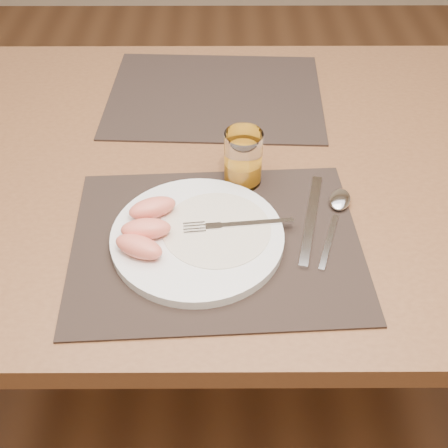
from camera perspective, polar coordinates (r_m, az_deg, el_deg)
ground at (r=1.61m, az=-0.22°, el=-15.05°), size 5.00×5.00×0.00m
table at (r=1.10m, az=-0.32°, el=3.23°), size 1.40×0.90×0.75m
placemat_near at (r=0.88m, az=-0.79°, el=-1.88°), size 0.47×0.37×0.00m
placemat_far at (r=1.23m, az=-0.90°, el=12.96°), size 0.46×0.37×0.00m
plate at (r=0.88m, az=-2.72°, el=-1.34°), size 0.27×0.27×0.02m
plate_dressing at (r=0.88m, az=-0.75°, el=-0.47°), size 0.17×0.17×0.00m
fork at (r=0.88m, az=0.49°, el=-0.13°), size 0.18×0.04×0.00m
knife at (r=0.91m, az=8.68°, el=-0.26°), size 0.06×0.22×0.01m
spoon at (r=0.95m, az=11.55°, el=1.87°), size 0.08×0.19×0.01m
juice_glass at (r=0.96m, az=1.95°, el=6.44°), size 0.07×0.07×0.10m
grapefruit_wedges at (r=0.86m, az=-7.94°, el=-0.34°), size 0.10×0.15×0.03m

